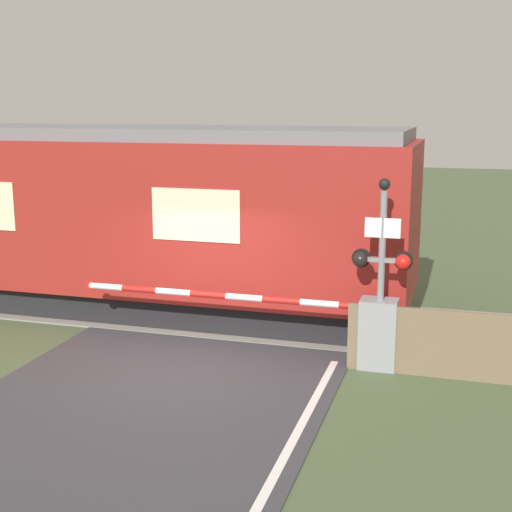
% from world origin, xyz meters
% --- Properties ---
extents(ground_plane, '(80.00, 80.00, 0.00)m').
position_xyz_m(ground_plane, '(0.00, 0.00, 0.00)').
color(ground_plane, '#475638').
extents(track_bed, '(36.00, 3.20, 0.13)m').
position_xyz_m(track_bed, '(0.00, 3.12, 0.02)').
color(track_bed, gray).
rests_on(track_bed, ground_plane).
extents(train, '(16.57, 3.17, 3.78)m').
position_xyz_m(train, '(-4.90, 3.12, 1.94)').
color(train, black).
rests_on(train, ground_plane).
extents(crossing_barrier, '(5.60, 0.44, 1.15)m').
position_xyz_m(crossing_barrier, '(2.56, 0.98, 0.65)').
color(crossing_barrier, gray).
rests_on(crossing_barrier, ground_plane).
extents(signal_post, '(0.97, 0.26, 3.10)m').
position_xyz_m(signal_post, '(3.02, 0.97, 1.77)').
color(signal_post, gray).
rests_on(signal_post, ground_plane).
extents(roadside_fence, '(3.18, 0.06, 1.10)m').
position_xyz_m(roadside_fence, '(4.13, 0.82, 0.55)').
color(roadside_fence, '#726047').
rests_on(roadside_fence, ground_plane).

